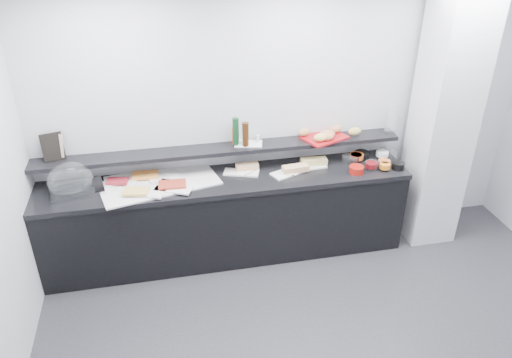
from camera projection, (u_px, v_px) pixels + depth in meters
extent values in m
cube|color=silver|center=(289.00, 118.00, 5.00)|extent=(5.00, 0.02, 2.70)
plane|color=white|center=(395.00, 21.00, 2.63)|extent=(5.00, 5.00, 0.00)
cube|color=silver|center=(443.00, 119.00, 4.97)|extent=(0.50, 0.50, 2.70)
cube|color=black|center=(227.00, 219.00, 5.07)|extent=(3.60, 0.60, 0.85)
cube|color=black|center=(226.00, 180.00, 4.85)|extent=(3.62, 0.62, 0.05)
cube|color=black|center=(222.00, 149.00, 4.88)|extent=(3.60, 0.25, 0.04)
cube|color=#A8ABAF|center=(77.00, 190.00, 4.60)|extent=(0.52, 0.40, 0.04)
ellipsoid|color=silver|center=(70.00, 180.00, 4.56)|extent=(0.46, 0.36, 0.34)
cube|color=silver|center=(160.00, 183.00, 4.73)|extent=(1.18, 0.76, 0.01)
cube|color=silver|center=(120.00, 179.00, 4.77)|extent=(0.32, 0.24, 0.01)
cube|color=maroon|center=(117.00, 181.00, 4.71)|extent=(0.22, 0.16, 0.02)
cube|color=silver|center=(164.00, 177.00, 4.82)|extent=(0.34, 0.27, 0.01)
cube|color=orange|center=(145.00, 175.00, 4.81)|extent=(0.26, 0.17, 0.02)
cube|color=silver|center=(149.00, 191.00, 4.58)|extent=(0.38, 0.32, 0.01)
cube|color=gold|center=(136.00, 191.00, 4.54)|extent=(0.25, 0.19, 0.02)
cube|color=white|center=(175.00, 187.00, 4.65)|extent=(0.41, 0.35, 0.01)
cube|color=maroon|center=(172.00, 184.00, 4.65)|extent=(0.26, 0.17, 0.02)
cube|color=white|center=(241.00, 173.00, 4.92)|extent=(0.37, 0.25, 0.01)
cube|color=tan|center=(247.00, 166.00, 4.96)|extent=(0.22, 0.09, 0.06)
cylinder|color=#B2B5B9|center=(251.00, 173.00, 4.90)|extent=(0.14, 0.10, 0.01)
cube|color=white|center=(289.00, 172.00, 4.93)|extent=(0.40, 0.29, 0.01)
cube|color=tan|center=(296.00, 168.00, 4.92)|extent=(0.27, 0.12, 0.06)
cylinder|color=silver|center=(289.00, 175.00, 4.85)|extent=(0.16, 0.01, 0.01)
cube|color=silver|center=(310.00, 167.00, 5.03)|extent=(0.34, 0.17, 0.01)
cube|color=tan|center=(314.00, 161.00, 5.05)|extent=(0.27, 0.12, 0.06)
cylinder|color=silver|center=(307.00, 167.00, 5.00)|extent=(0.15, 0.08, 0.01)
cylinder|color=white|center=(350.00, 159.00, 5.12)|extent=(0.23, 0.23, 0.07)
cylinder|color=orange|center=(357.00, 156.00, 5.15)|extent=(0.17, 0.17, 0.05)
cylinder|color=black|center=(362.00, 155.00, 5.20)|extent=(0.19, 0.19, 0.07)
cylinder|color=#56140C|center=(356.00, 157.00, 5.14)|extent=(0.15, 0.15, 0.05)
cylinder|color=white|center=(388.00, 153.00, 5.25)|extent=(0.22, 0.22, 0.07)
cylinder|color=white|center=(382.00, 154.00, 5.20)|extent=(0.15, 0.15, 0.05)
cylinder|color=#9C150E|center=(357.00, 170.00, 4.92)|extent=(0.18, 0.18, 0.07)
cylinder|color=#580C10|center=(371.00, 165.00, 4.98)|extent=(0.12, 0.12, 0.05)
cylinder|color=silver|center=(372.00, 165.00, 5.00)|extent=(0.15, 0.15, 0.07)
cylinder|color=#CF6332|center=(384.00, 163.00, 5.02)|extent=(0.13, 0.13, 0.05)
cylinder|color=black|center=(398.00, 166.00, 4.99)|extent=(0.14, 0.14, 0.07)
cylinder|color=orange|center=(385.00, 166.00, 4.96)|extent=(0.11, 0.11, 0.05)
cube|color=black|center=(53.00, 147.00, 4.57)|extent=(0.20, 0.12, 0.26)
cube|color=#C7988F|center=(54.00, 145.00, 4.61)|extent=(0.20, 0.12, 0.22)
cube|color=white|center=(248.00, 144.00, 4.93)|extent=(0.30, 0.22, 0.01)
cylinder|color=#0E3616|center=(236.00, 131.00, 4.86)|extent=(0.08, 0.08, 0.26)
cylinder|color=#391E0A|center=(246.00, 134.00, 4.82)|extent=(0.07, 0.07, 0.24)
cylinder|color=#0F391C|center=(235.00, 132.00, 4.82)|extent=(0.07, 0.07, 0.28)
cylinder|color=#AB2A0C|center=(234.00, 136.00, 4.85)|extent=(0.05, 0.05, 0.18)
cylinder|color=silver|center=(258.00, 138.00, 4.94)|extent=(0.04, 0.04, 0.07)
cylinder|color=white|center=(245.00, 139.00, 4.92)|extent=(0.04, 0.04, 0.07)
cube|color=#A21117|center=(324.00, 137.00, 5.05)|extent=(0.51, 0.44, 0.02)
ellipsoid|color=#B37A44|center=(304.00, 132.00, 5.04)|extent=(0.15, 0.11, 0.08)
ellipsoid|color=#B87346|center=(336.00, 129.00, 5.10)|extent=(0.14, 0.10, 0.08)
ellipsoid|color=#D6AB51|center=(320.00, 137.00, 4.92)|extent=(0.15, 0.11, 0.08)
ellipsoid|color=#BF7A49|center=(327.00, 137.00, 4.94)|extent=(0.15, 0.11, 0.08)
ellipsoid|color=tan|center=(355.00, 131.00, 5.05)|extent=(0.15, 0.11, 0.08)
ellipsoid|color=#B57245|center=(327.00, 134.00, 5.00)|extent=(0.17, 0.13, 0.08)
cylinder|color=white|center=(391.00, 120.00, 5.08)|extent=(0.14, 0.14, 0.30)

